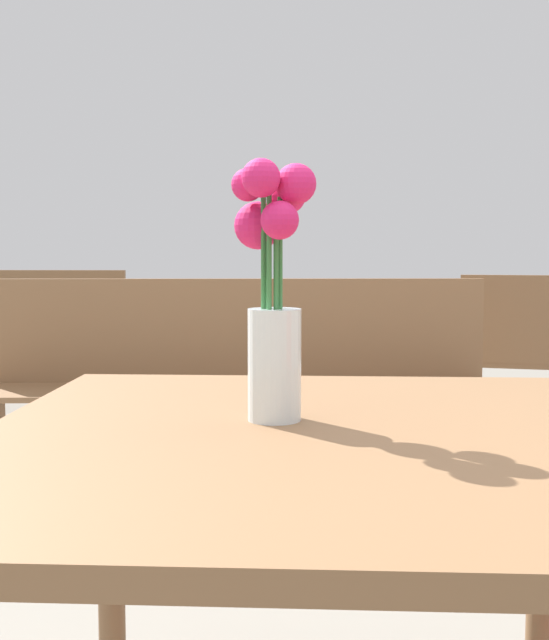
# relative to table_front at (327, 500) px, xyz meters

# --- Properties ---
(table_front) EXTENTS (0.99, 1.00, 0.72)m
(table_front) POSITION_rel_table_front_xyz_m (0.00, 0.00, 0.00)
(table_front) COLOR brown
(table_front) RESTS_ON ground_plane
(flower_vase) EXTENTS (0.12, 0.12, 0.35)m
(flower_vase) POSITION_rel_table_front_xyz_m (-0.08, 0.06, 0.26)
(flower_vase) COLOR silver
(flower_vase) RESTS_ON table_front
(bench_middle) EXTENTS (1.99, 0.68, 0.85)m
(bench_middle) POSITION_rel_table_front_xyz_m (-0.50, 1.94, -0.15)
(bench_middle) COLOR brown
(bench_middle) RESTS_ON ground_plane
(bench_far) EXTENTS (1.54, 0.50, 0.85)m
(bench_far) POSITION_rel_table_front_xyz_m (-2.16, 3.38, -0.17)
(bench_far) COLOR brown
(bench_far) RESTS_ON ground_plane
(bicycle) EXTENTS (1.30, 0.87, 0.72)m
(bicycle) POSITION_rel_table_front_xyz_m (-1.96, 4.65, -0.30)
(bicycle) COLOR black
(bicycle) RESTS_ON ground_plane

